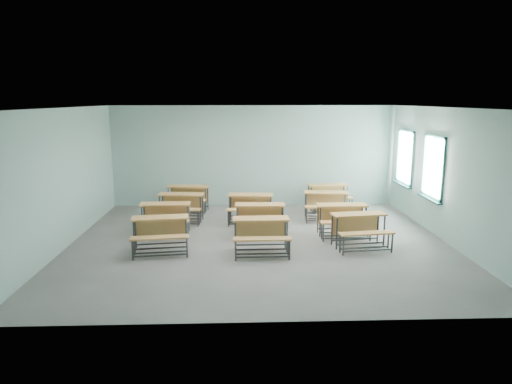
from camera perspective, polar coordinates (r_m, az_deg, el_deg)
room at (r=10.70m, az=0.85°, el=1.90°), size 9.04×8.04×3.24m
desk_unit_r0c0 at (r=10.48m, az=-11.86°, el=-4.57°), size 1.35×0.99×0.79m
desk_unit_r0c1 at (r=10.16m, az=0.66°, el=-4.82°), size 1.27×0.86×0.79m
desk_unit_r0c2 at (r=10.83m, az=12.88°, el=-4.08°), size 1.36×1.00×0.79m
desk_unit_r1c0 at (r=11.81m, az=-11.30°, el=-2.72°), size 1.28×0.88×0.79m
desk_unit_r1c1 at (r=11.50m, az=0.51°, el=-2.88°), size 1.29×0.89×0.79m
desk_unit_r1c2 at (r=11.67m, az=10.79°, el=-2.87°), size 1.27×0.86×0.79m
desk_unit_r2c0 at (r=12.92m, az=-9.43°, el=-1.42°), size 1.33×0.96×0.79m
desk_unit_r2c1 at (r=12.69m, az=-0.71°, el=-1.50°), size 1.31×0.93×0.79m
desk_unit_r2c2 at (r=13.17m, az=8.79°, el=-1.15°), size 1.32×0.95×0.79m
desk_unit_r3c0 at (r=14.07m, az=-8.57°, el=-0.33°), size 1.36×1.00×0.79m
desk_unit_r3c2 at (r=14.32m, az=9.11°, el=-0.14°), size 1.34×0.98×0.79m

